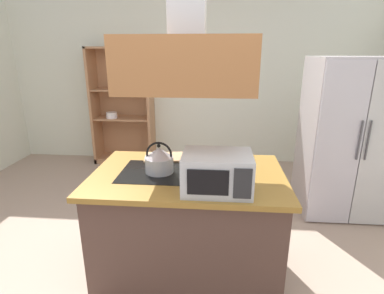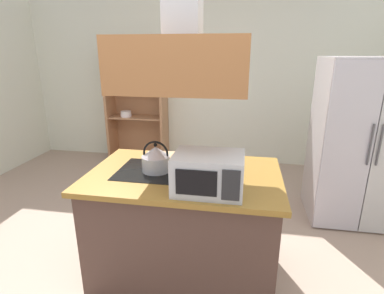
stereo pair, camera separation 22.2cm
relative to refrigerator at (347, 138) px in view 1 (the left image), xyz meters
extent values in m
plane|color=tan|center=(-1.88, -1.37, -0.87)|extent=(7.80, 7.80, 0.00)
cube|color=silver|center=(-1.88, 1.63, 0.48)|extent=(6.00, 0.12, 2.70)
cube|color=#50372F|center=(-1.66, -1.22, -0.44)|extent=(1.40, 0.88, 0.86)
cube|color=olive|center=(-1.66, -1.22, 0.01)|extent=(1.48, 0.96, 0.04)
cube|color=black|center=(-1.88, -1.22, 0.03)|extent=(0.60, 0.48, 0.00)
cube|color=#A3673A|center=(-1.66, -1.22, 0.84)|extent=(0.90, 0.70, 0.36)
cube|color=#BBB2B6|center=(0.00, 0.01, 0.00)|extent=(0.90, 0.72, 1.75)
cube|color=#B8B5C3|center=(-0.23, -0.36, 0.00)|extent=(0.44, 0.03, 1.71)
cylinder|color=#4C4C51|center=(-0.04, -0.39, 0.09)|extent=(0.02, 0.02, 0.40)
cylinder|color=#4C4C51|center=(0.04, -0.39, 0.09)|extent=(0.02, 0.02, 0.40)
cube|color=#B27C54|center=(-3.44, 1.37, 0.06)|extent=(0.04, 0.40, 1.86)
cube|color=#B27C54|center=(-2.51, 1.37, 0.06)|extent=(0.04, 0.40, 1.86)
cube|color=#B27C54|center=(-2.98, 1.37, 0.97)|extent=(0.97, 0.40, 0.03)
cube|color=#B27C54|center=(-2.98, 1.37, -0.83)|extent=(0.97, 0.40, 0.08)
cube|color=#B27C54|center=(-2.98, 1.56, 0.06)|extent=(0.97, 0.02, 1.86)
cube|color=#B27C54|center=(-2.98, 1.37, -0.13)|extent=(0.89, 0.36, 0.02)
cube|color=#B27C54|center=(-2.98, 1.37, 0.34)|extent=(0.89, 0.36, 0.02)
cylinder|color=white|center=(-3.15, 1.32, -0.09)|extent=(0.18, 0.18, 0.05)
cylinder|color=white|center=(-3.15, 1.32, -0.05)|extent=(0.17, 0.17, 0.05)
cylinder|color=silver|center=(-2.86, 1.33, 0.41)|extent=(0.01, 0.01, 0.12)
cone|color=silver|center=(-2.86, 1.33, 0.51)|extent=(0.07, 0.07, 0.08)
cylinder|color=silver|center=(-2.71, 1.33, 0.41)|extent=(0.01, 0.01, 0.12)
cone|color=silver|center=(-2.71, 1.33, 0.51)|extent=(0.07, 0.07, 0.08)
cylinder|color=#AEB1BB|center=(-1.88, -1.22, 0.09)|extent=(0.22, 0.22, 0.12)
cone|color=#BEB6BD|center=(-1.88, -1.22, 0.19)|extent=(0.21, 0.21, 0.08)
sphere|color=black|center=(-1.88, -1.22, 0.24)|extent=(0.03, 0.03, 0.03)
torus|color=black|center=(-1.88, -1.22, 0.17)|extent=(0.20, 0.02, 0.20)
cube|color=tan|center=(-1.90, -0.90, 0.04)|extent=(0.37, 0.28, 0.02)
cube|color=#B7BABF|center=(-1.43, -1.49, 0.16)|extent=(0.46, 0.34, 0.26)
cube|color=black|center=(-1.49, -1.66, 0.16)|extent=(0.26, 0.01, 0.17)
cube|color=#262628|center=(-1.28, -1.66, 0.16)|extent=(0.11, 0.01, 0.20)
cylinder|color=silver|center=(-1.44, -1.01, 0.06)|extent=(0.28, 0.28, 0.07)
sphere|color=yellow|center=(-1.38, -1.02, 0.13)|extent=(0.06, 0.06, 0.06)
sphere|color=green|center=(-1.47, -0.96, 0.13)|extent=(0.08, 0.08, 0.08)
sphere|color=#499B42|center=(-1.46, -1.06, 0.13)|extent=(0.07, 0.07, 0.07)
camera|label=1|loc=(-1.44, -3.36, 0.93)|focal=28.21mm
camera|label=2|loc=(-1.22, -3.33, 0.93)|focal=28.21mm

